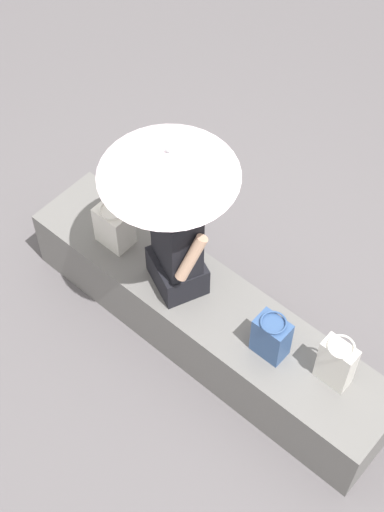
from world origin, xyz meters
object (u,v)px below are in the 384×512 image
handbag_black (271,337)px  tote_bag_canvas (114,226)px  person_seated (177,243)px  parasol (168,164)px  shoulder_bag_spare (336,363)px

handbag_black → tote_bag_canvas: (1.24, 0.01, 0.00)m
person_seated → parasol: size_ratio=0.79×
person_seated → parasol: parasol is taller
parasol → handbag_black: size_ratio=3.61×
person_seated → tote_bag_canvas: person_seated is taller
handbag_black → shoulder_bag_spare: 0.39m
person_seated → shoulder_bag_spare: (-1.11, -0.08, -0.21)m
shoulder_bag_spare → person_seated: bearing=3.9°
person_seated → parasol: (0.04, 0.00, 0.64)m
parasol → shoulder_bag_spare: 1.44m
shoulder_bag_spare → tote_bag_canvas: bearing=3.6°
parasol → tote_bag_canvas: size_ratio=3.59×
tote_bag_canvas → shoulder_bag_spare: bearing=-176.4°
parasol → handbag_black: bearing=178.7°
parasol → tote_bag_canvas: parasol is taller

